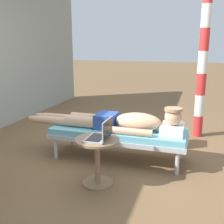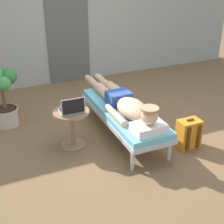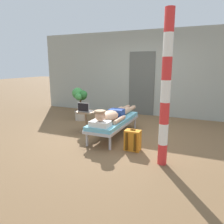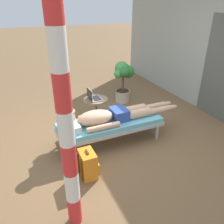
{
  "view_description": "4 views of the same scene",
  "coord_description": "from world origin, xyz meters",
  "px_view_note": "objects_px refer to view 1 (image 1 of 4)",
  "views": [
    {
      "loc": [
        -3.52,
        -1.15,
        1.53
      ],
      "look_at": [
        0.12,
        0.01,
        0.58
      ],
      "focal_mm": 44.99,
      "sensor_mm": 36.0,
      "label": 1
    },
    {
      "loc": [
        -1.86,
        -3.75,
        2.36
      ],
      "look_at": [
        -0.33,
        -0.25,
        0.45
      ],
      "focal_mm": 51.08,
      "sensor_mm": 36.0,
      "label": 2
    },
    {
      "loc": [
        1.76,
        -4.56,
        1.63
      ],
      "look_at": [
        -0.18,
        -0.11,
        0.56
      ],
      "focal_mm": 34.37,
      "sensor_mm": 36.0,
      "label": 3
    },
    {
      "loc": [
        2.97,
        -1.5,
        2.27
      ],
      "look_at": [
        -0.07,
        -0.14,
        0.6
      ],
      "focal_mm": 36.2,
      "sensor_mm": 36.0,
      "label": 4
    }
  ],
  "objects_px": {
    "backpack": "(171,134)",
    "porch_post": "(203,62)",
    "lounge_chair": "(118,134)",
    "laptop": "(102,134)",
    "side_table": "(97,154)",
    "person_reclining": "(121,121)"
  },
  "relations": [
    {
      "from": "backpack",
      "to": "porch_post",
      "type": "height_order",
      "value": "porch_post"
    },
    {
      "from": "lounge_chair",
      "to": "laptop",
      "type": "distance_m",
      "value": 0.79
    },
    {
      "from": "laptop",
      "to": "backpack",
      "type": "height_order",
      "value": "laptop"
    },
    {
      "from": "side_table",
      "to": "porch_post",
      "type": "distance_m",
      "value": 2.46
    },
    {
      "from": "laptop",
      "to": "person_reclining",
      "type": "bearing_deg",
      "value": 0.09
    },
    {
      "from": "lounge_chair",
      "to": "side_table",
      "type": "distance_m",
      "value": 0.75
    },
    {
      "from": "person_reclining",
      "to": "lounge_chair",
      "type": "bearing_deg",
      "value": 90.0
    },
    {
      "from": "lounge_chair",
      "to": "backpack",
      "type": "xyz_separation_m",
      "value": [
        0.66,
        -0.63,
        -0.15
      ]
    },
    {
      "from": "person_reclining",
      "to": "porch_post",
      "type": "bearing_deg",
      "value": -36.7
    },
    {
      "from": "lounge_chair",
      "to": "person_reclining",
      "type": "bearing_deg",
      "value": -90.0
    },
    {
      "from": "lounge_chair",
      "to": "porch_post",
      "type": "xyz_separation_m",
      "value": [
        1.3,
        -1.01,
        0.88
      ]
    },
    {
      "from": "backpack",
      "to": "side_table",
      "type": "bearing_deg",
      "value": 155.4
    },
    {
      "from": "side_table",
      "to": "laptop",
      "type": "distance_m",
      "value": 0.23
    },
    {
      "from": "person_reclining",
      "to": "porch_post",
      "type": "distance_m",
      "value": 1.77
    },
    {
      "from": "lounge_chair",
      "to": "person_reclining",
      "type": "relative_size",
      "value": 0.83
    },
    {
      "from": "porch_post",
      "to": "laptop",
      "type": "bearing_deg",
      "value": 154.72
    },
    {
      "from": "laptop",
      "to": "porch_post",
      "type": "distance_m",
      "value": 2.36
    },
    {
      "from": "person_reclining",
      "to": "side_table",
      "type": "bearing_deg",
      "value": 176.19
    },
    {
      "from": "backpack",
      "to": "porch_post",
      "type": "relative_size",
      "value": 0.17
    },
    {
      "from": "backpack",
      "to": "laptop",
      "type": "bearing_deg",
      "value": 157.13
    },
    {
      "from": "lounge_chair",
      "to": "person_reclining",
      "type": "height_order",
      "value": "person_reclining"
    },
    {
      "from": "side_table",
      "to": "porch_post",
      "type": "height_order",
      "value": "porch_post"
    }
  ]
}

